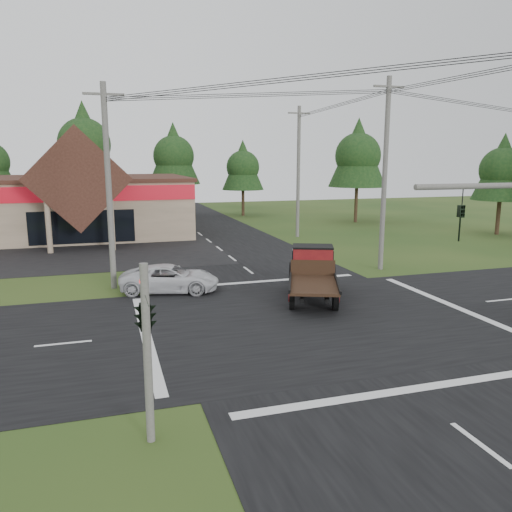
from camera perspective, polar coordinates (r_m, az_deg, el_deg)
name	(u,v)px	position (r m, az deg, el deg)	size (l,w,h in m)	color
ground	(313,319)	(21.60, 6.53, -7.21)	(120.00, 120.00, 0.00)	#234016
road_ns	(313,319)	(21.60, 6.53, -7.19)	(12.00, 120.00, 0.02)	black
road_ew	(313,319)	(21.60, 6.53, -7.18)	(120.00, 12.00, 0.02)	black
parking_apron	(22,256)	(38.80, -25.16, -0.04)	(28.00, 14.00, 0.02)	black
cvs_building	(16,205)	(49.08, -25.72, 5.27)	(30.40, 18.20, 9.19)	gray
traffic_signal_corner	(144,299)	(11.93, -12.63, -4.78)	(0.53, 2.48, 4.40)	#595651
utility_pole_nw	(109,186)	(26.83, -16.50, 7.68)	(2.00, 0.30, 10.50)	#595651
utility_pole_ne	(385,174)	(31.36, 14.50, 9.11)	(2.00, 0.30, 11.50)	#595651
utility_pole_n	(298,171)	(43.93, 4.86, 9.63)	(2.00, 0.30, 11.20)	#595651
tree_row_c	(84,141)	(59.85, -19.05, 12.28)	(7.28, 7.28, 13.13)	#332316
tree_row_d	(174,154)	(61.36, -9.40, 11.42)	(6.16, 6.16, 11.11)	#332316
tree_row_e	(243,166)	(61.01, -1.51, 10.30)	(5.04, 5.04, 9.09)	#332316
tree_side_ne	(358,153)	(55.42, 11.57, 11.41)	(6.16, 6.16, 11.11)	#332316
tree_side_e_near	(503,168)	(50.29, 26.36, 9.05)	(5.04, 5.04, 9.09)	#332316
antique_flatbed_truck	(313,274)	(24.32, 6.54, -2.09)	(2.28, 5.98, 2.50)	#5C0D12
white_pickup	(170,278)	(26.09, -9.81, -2.54)	(2.31, 5.01, 1.39)	silver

